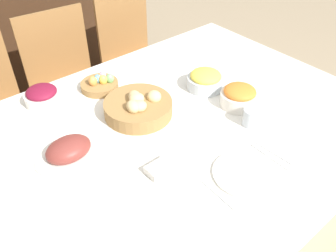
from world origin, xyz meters
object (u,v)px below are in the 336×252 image
dinner_plate (245,174)px  spoon (274,153)px  chair_far_center (68,83)px  pineapple_bowl (205,80)px  beet_salad_bowl (42,96)px  butter_dish (160,168)px  sideboard (44,37)px  chair_far_right (136,57)px  egg_basket (100,83)px  knife (269,157)px  drinking_cup (252,117)px  carrot_bowl (239,96)px  fork (217,194)px  bread_basket (138,107)px  ham_platter (69,150)px

dinner_plate → spoon: (0.17, 0.00, -0.00)m
chair_far_center → pineapple_bowl: size_ratio=5.31×
beet_salad_bowl → butter_dish: beet_salad_bowl is taller
chair_far_center → sideboard: bearing=80.9°
chair_far_right → egg_basket: chair_far_right is taller
chair_far_center → egg_basket: size_ratio=5.19×
sideboard → knife: bearing=-90.4°
egg_basket → drinking_cup: egg_basket is taller
carrot_bowl → spoon: (-0.14, -0.31, -0.04)m
beet_salad_bowl → fork: bearing=-76.2°
butter_dish → pineapple_bowl: bearing=29.7°
fork → spoon: same height
sideboard → bread_basket: size_ratio=5.33×
dinner_plate → ham_platter: bearing=131.2°
egg_basket → carrot_bowl: bearing=-51.5°
pineapple_bowl → dinner_plate: bearing=-120.4°
chair_far_right → chair_far_center: size_ratio=1.00×
bread_basket → knife: (0.22, -0.54, -0.04)m
bread_basket → carrot_bowl: bread_basket is taller
sideboard → pineapple_bowl: sideboard is taller
pineapple_bowl → drinking_cup: 0.33m
chair_far_right → sideboard: bearing=107.3°
dinner_plate → knife: size_ratio=1.35×
bread_basket → ham_platter: size_ratio=1.10×
egg_basket → spoon: (0.27, -0.83, -0.03)m
pineapple_bowl → knife: size_ratio=1.01×
dinner_plate → butter_dish: bearing=137.0°
chair_far_right → dinner_plate: 1.46m
chair_far_center → beet_salad_bowl: size_ratio=5.76×
butter_dish → knife: bearing=-29.7°
chair_far_center → bread_basket: chair_far_center is taller
ham_platter → carrot_bowl: (0.75, -0.19, 0.02)m
carrot_bowl → drinking_cup: (-0.07, -0.13, -0.01)m
drinking_cup → ham_platter: bearing=154.7°
chair_far_right → knife: size_ratio=5.34×
chair_far_right → carrot_bowl: size_ratio=5.45×
chair_far_center → carrot_bowl: chair_far_center is taller
chair_far_right → pineapple_bowl: chair_far_right is taller
spoon → sideboard: bearing=88.3°
sideboard → egg_basket: 1.40m
pineapple_bowl → spoon: (-0.12, -0.51, -0.04)m
chair_far_right → drinking_cup: 1.24m
dinner_plate → butter_dish: butter_dish is taller
dinner_plate → fork: size_ratio=1.35×
carrot_bowl → dinner_plate: (-0.32, -0.31, -0.04)m
fork → drinking_cup: 0.43m
chair_far_right → butter_dish: (-0.71, -1.15, 0.26)m
chair_far_center → spoon: (0.22, -1.36, 0.25)m
sideboard → carrot_bowl: size_ratio=9.29×
bread_basket → beet_salad_bowl: bearing=129.0°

